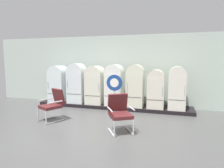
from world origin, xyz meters
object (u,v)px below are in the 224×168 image
(refrigerator_5, at_px, (156,88))
(refrigerator_6, at_px, (177,87))
(refrigerator_3, at_px, (114,84))
(armchair_left, at_px, (53,103))
(refrigerator_2, at_px, (95,84))
(refrigerator_4, at_px, (135,84))
(sign_stand, at_px, (114,96))
(refrigerator_0, at_px, (59,83))
(armchair_right, at_px, (120,111))
(refrigerator_1, at_px, (77,82))

(refrigerator_5, height_order, refrigerator_6, refrigerator_6)
(refrigerator_3, height_order, armchair_left, refrigerator_3)
(refrigerator_2, xyz_separation_m, refrigerator_4, (1.64, -0.04, 0.04))
(refrigerator_2, bearing_deg, refrigerator_6, 0.10)
(armchair_left, xyz_separation_m, sign_stand, (1.78, 0.80, 0.20))
(refrigerator_6, bearing_deg, refrigerator_3, -179.90)
(refrigerator_4, height_order, refrigerator_6, refrigerator_4)
(refrigerator_5, relative_size, refrigerator_6, 0.92)
(refrigerator_4, distance_m, refrigerator_6, 1.50)
(refrigerator_0, xyz_separation_m, refrigerator_3, (2.49, -0.01, 0.04))
(refrigerator_3, height_order, armchair_right, refrigerator_3)
(refrigerator_5, bearing_deg, armchair_right, -107.98)
(refrigerator_2, relative_size, refrigerator_6, 0.99)
(refrigerator_0, height_order, refrigerator_5, refrigerator_0)
(refrigerator_1, height_order, armchair_left, refrigerator_1)
(refrigerator_6, relative_size, armchair_left, 1.55)
(refrigerator_4, relative_size, armchair_left, 1.61)
(refrigerator_1, xyz_separation_m, refrigerator_6, (3.93, 0.04, -0.04))
(refrigerator_2, xyz_separation_m, refrigerator_6, (3.13, 0.01, 0.01))
(refrigerator_4, distance_m, armchair_left, 3.05)
(refrigerator_4, bearing_deg, sign_stand, -111.15)
(refrigerator_5, height_order, armchair_right, refrigerator_5)
(refrigerator_3, distance_m, sign_stand, 1.33)
(refrigerator_2, relative_size, refrigerator_4, 0.96)
(refrigerator_4, height_order, sign_stand, refrigerator_4)
(refrigerator_2, relative_size, armchair_left, 1.55)
(sign_stand, bearing_deg, refrigerator_2, 132.81)
(refrigerator_4, height_order, armchair_right, refrigerator_4)
(refrigerator_3, bearing_deg, refrigerator_1, -178.71)
(refrigerator_3, relative_size, armchair_left, 1.61)
(refrigerator_0, bearing_deg, refrigerator_1, -2.67)
(refrigerator_1, distance_m, refrigerator_6, 3.93)
(refrigerator_2, height_order, refrigerator_4, refrigerator_4)
(refrigerator_0, relative_size, refrigerator_3, 0.96)
(sign_stand, bearing_deg, armchair_right, -67.79)
(refrigerator_0, xyz_separation_m, refrigerator_1, (0.89, -0.04, 0.06))
(armchair_left, bearing_deg, sign_stand, 24.20)
(refrigerator_2, relative_size, sign_stand, 1.08)
(armchair_right, xyz_separation_m, sign_stand, (-0.46, 1.14, 0.20))
(refrigerator_6, distance_m, armchair_right, 2.86)
(refrigerator_1, distance_m, refrigerator_4, 2.43)
(refrigerator_4, relative_size, refrigerator_6, 1.03)
(refrigerator_1, bearing_deg, armchair_left, -84.83)
(refrigerator_2, distance_m, armchair_left, 2.18)
(armchair_left, relative_size, armchair_right, 1.00)
(refrigerator_0, bearing_deg, refrigerator_5, -0.44)
(refrigerator_3, bearing_deg, armchair_right, -71.05)
(refrigerator_2, relative_size, refrigerator_3, 0.96)
(armchair_right, bearing_deg, refrigerator_4, 89.83)
(armchair_left, xyz_separation_m, armchair_right, (2.24, -0.34, 0.00))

